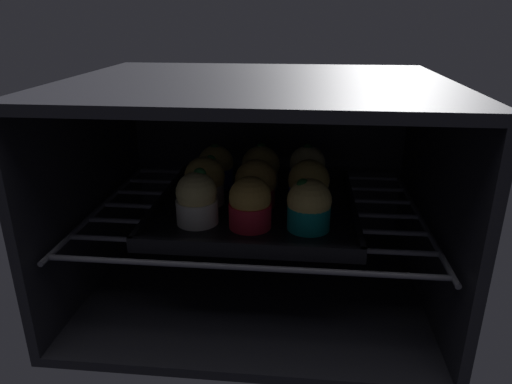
{
  "coord_description": "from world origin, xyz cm",
  "views": [
    {
      "loc": [
        7.22,
        -50.3,
        44.95
      ],
      "look_at": [
        0.0,
        20.9,
        17.42
      ],
      "focal_mm": 32.68,
      "sensor_mm": 36.0,
      "label": 1
    }
  ],
  "objects": [
    {
      "name": "oven_cavity",
      "position": [
        0.0,
        26.25,
        17.0
      ],
      "size": [
        59.0,
        47.0,
        37.0
      ],
      "color": "black",
      "rests_on": "ground"
    },
    {
      "name": "oven_rack",
      "position": [
        0.0,
        22.0,
        13.6
      ],
      "size": [
        54.8,
        42.0,
        0.8
      ],
      "color": "#51515B",
      "rests_on": "oven_cavity"
    },
    {
      "name": "baking_tray",
      "position": [
        0.0,
        20.9,
        14.68
      ],
      "size": [
        32.45,
        32.45,
        2.2
      ],
      "color": "black",
      "rests_on": "oven_rack"
    },
    {
      "name": "muffin_row0_col0",
      "position": [
        -8.1,
        12.97,
        18.99
      ],
      "size": [
        6.33,
        6.33,
        8.41
      ],
      "color": "silver",
      "rests_on": "baking_tray"
    },
    {
      "name": "muffin_row0_col1",
      "position": [
        0.0,
        12.29,
        18.88
      ],
      "size": [
        6.33,
        6.33,
        7.84
      ],
      "color": "red",
      "rests_on": "baking_tray"
    },
    {
      "name": "muffin_row0_col2",
      "position": [
        8.59,
        12.52,
        18.78
      ],
      "size": [
        6.53,
        6.53,
        7.86
      ],
      "color": "#0C8C84",
      "rests_on": "baking_tray"
    },
    {
      "name": "muffin_row1_col0",
      "position": [
        -8.49,
        20.82,
        18.94
      ],
      "size": [
        6.73,
        6.73,
        8.08
      ],
      "color": "silver",
      "rests_on": "baking_tray"
    },
    {
      "name": "muffin_row1_col1",
      "position": [
        -0.04,
        20.72,
        18.82
      ],
      "size": [
        6.88,
        6.88,
        7.82
      ],
      "color": "red",
      "rests_on": "baking_tray"
    },
    {
      "name": "muffin_row1_col2",
      "position": [
        8.58,
        20.78,
        19.01
      ],
      "size": [
        6.72,
        6.72,
        8.02
      ],
      "color": "#1928B7",
      "rests_on": "baking_tray"
    },
    {
      "name": "muffin_row2_col0",
      "position": [
        -8.17,
        29.12,
        18.76
      ],
      "size": [
        6.43,
        6.43,
        7.86
      ],
      "color": "#1928B7",
      "rests_on": "baking_tray"
    },
    {
      "name": "muffin_row2_col1",
      "position": [
        -0.31,
        29.28,
        18.75
      ],
      "size": [
        6.93,
        6.93,
        8.11
      ],
      "color": "silver",
      "rests_on": "baking_tray"
    },
    {
      "name": "muffin_row2_col2",
      "position": [
        8.34,
        28.87,
        19.07
      ],
      "size": [
        6.33,
        6.33,
        8.47
      ],
      "color": "#1928B7",
      "rests_on": "baking_tray"
    }
  ]
}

